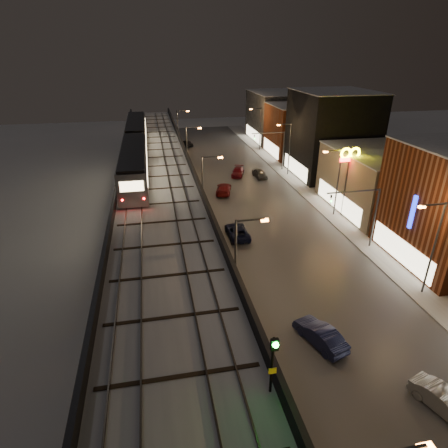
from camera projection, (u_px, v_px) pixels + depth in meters
road_surface at (257, 209)px, 52.37m from camera, size 17.00×120.00×0.06m
sidewalk_right at (324, 203)px, 54.10m from camera, size 4.00×120.00×0.14m
under_viaduct_pavement at (160, 217)px, 50.01m from camera, size 11.00×120.00×0.06m
elevated_viaduct at (158, 185)px, 44.82m from camera, size 9.00×100.00×6.30m
viaduct_trackbed at (157, 178)px, 44.60m from camera, size 8.40×100.00×0.32m
viaduct_parapet_streetside at (193, 172)px, 45.19m from camera, size 0.30×100.00×1.10m
viaduct_parapet_far at (119, 177)px, 43.67m from camera, size 0.30×100.00×1.10m
building_c at (381, 181)px, 50.85m from camera, size 12.20×15.20×8.16m
building_d at (331, 134)px, 63.76m from camera, size 12.20×13.20×14.16m
building_e at (300, 130)px, 77.03m from camera, size 12.20×12.20×10.16m
building_f at (278, 116)px, 89.23m from camera, size 12.20×16.20×11.16m
streetlight_left_1 at (239, 263)px, 29.24m from camera, size 2.57×0.28×9.00m
streetlight_right_1 at (432, 243)px, 32.24m from camera, size 2.56×0.28×9.00m
streetlight_left_2 at (205, 187)px, 45.21m from camera, size 2.57×0.28×9.00m
streetlight_right_2 at (336, 178)px, 48.20m from camera, size 2.56×0.28×9.00m
streetlight_left_3 at (189, 150)px, 61.17m from camera, size 2.57×0.28×9.00m
streetlight_right_3 at (288, 146)px, 64.16m from camera, size 2.56×0.28×9.00m
streetlight_left_4 at (179, 129)px, 77.13m from camera, size 2.57×0.28×9.00m
streetlight_right_4 at (259, 126)px, 80.13m from camera, size 2.56×0.28×9.00m
traffic_light_rig_a at (366, 211)px, 40.38m from camera, size 6.10×0.34×7.00m
traffic_light_rig_b at (277, 146)px, 66.98m from camera, size 6.10×0.34×7.00m
subway_train at (135, 145)px, 51.14m from camera, size 2.98×36.43×3.56m
rail_signal at (273, 355)px, 15.68m from camera, size 0.36×0.44×3.11m
car_near_white at (320, 335)px, 28.33m from camera, size 3.03×4.94×1.54m
car_mid_silver at (237, 232)px, 44.38m from camera, size 2.35×5.10×1.42m
car_mid_dark at (224, 189)px, 57.64m from camera, size 3.41×5.57×1.51m
car_far_white at (187, 143)px, 85.15m from camera, size 3.00×4.57×1.45m
car_onc_silver at (445, 403)px, 23.05m from camera, size 2.84×4.51×1.40m
car_onc_white at (238, 172)px, 65.66m from camera, size 3.31×4.97×1.34m
car_onc_red at (260, 174)px, 64.53m from camera, size 1.99×4.36×1.45m
sign_mcdonalds at (349, 162)px, 47.18m from camera, size 2.76×0.43×9.29m
sign_carwash at (417, 218)px, 36.46m from camera, size 1.50×0.35×7.79m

